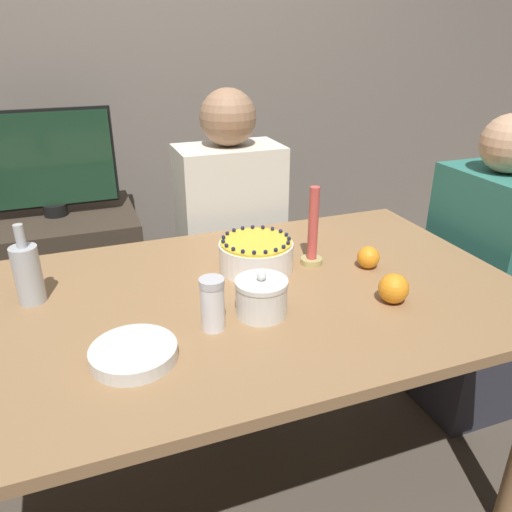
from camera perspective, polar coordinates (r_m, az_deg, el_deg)
ground_plane at (r=1.84m, az=-2.14°, el=-25.27°), size 12.00×12.00×0.00m
wall_behind at (r=2.56m, az=-13.44°, el=21.67°), size 8.00×0.05×2.60m
dining_table at (r=1.41m, az=-2.55°, el=-8.21°), size 1.59×0.93×0.74m
cake at (r=1.48m, az=-0.00°, el=0.14°), size 0.22×0.22×0.10m
sugar_bowl at (r=1.25m, az=0.62°, el=-4.70°), size 0.13×0.13×0.12m
sugar_shaker at (r=1.18m, az=-5.00°, el=-5.47°), size 0.06×0.06×0.13m
plate_stack at (r=1.13m, az=-13.80°, el=-10.76°), size 0.19×0.19×0.03m
candle at (r=1.50m, az=6.50°, el=2.49°), size 0.07×0.07×0.24m
bottle at (r=1.41m, az=-24.64°, el=-1.78°), size 0.07×0.07×0.22m
orange_fruit_0 at (r=1.53m, az=12.72°, el=-0.15°), size 0.07×0.07×0.07m
orange_fruit_1 at (r=1.35m, az=15.45°, el=-3.59°), size 0.08×0.08×0.08m
person_man_blue_shirt at (r=2.07m, az=-2.86°, el=-0.43°), size 0.40×0.34×1.21m
person_woman_floral at (r=2.04m, az=24.10°, el=-3.97°), size 0.34×0.40×1.16m
side_cabinet at (r=2.46m, az=-20.64°, el=-2.89°), size 0.65×0.54×0.67m
tv_monitor at (r=2.28m, az=-22.75°, el=9.88°), size 0.55×0.10×0.45m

